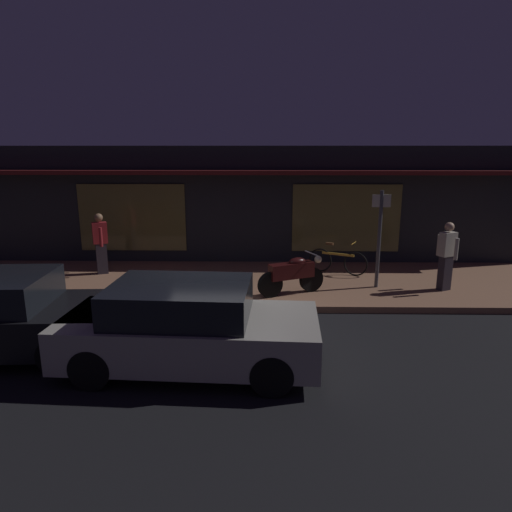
{
  "coord_description": "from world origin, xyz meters",
  "views": [
    {
      "loc": [
        0.75,
        -8.29,
        3.51
      ],
      "look_at": [
        0.56,
        2.4,
        0.95
      ],
      "focal_mm": 31.46,
      "sensor_mm": 36.0,
      "label": 1
    }
  ],
  "objects": [
    {
      "name": "bicycle_parked",
      "position": [
        2.78,
        3.7,
        0.51
      ],
      "size": [
        1.51,
        0.77,
        0.91
      ],
      "color": "black",
      "rests_on": "sidewalk_slab"
    },
    {
      "name": "storefront_building",
      "position": [
        0.0,
        6.39,
        1.8
      ],
      "size": [
        18.0,
        3.3,
        3.6
      ],
      "color": "black",
      "rests_on": "ground_plane"
    },
    {
      "name": "person_bystander",
      "position": [
        5.16,
        2.28,
        1.03
      ],
      "size": [
        0.44,
        0.59,
        1.67
      ],
      "color": "#28232D",
      "rests_on": "sidewalk_slab"
    },
    {
      "name": "ground_plane",
      "position": [
        0.0,
        0.0,
        0.0
      ],
      "size": [
        60.0,
        60.0,
        0.0
      ],
      "primitive_type": "plane",
      "color": "black"
    },
    {
      "name": "motorcycle",
      "position": [
        1.43,
        1.88,
        0.65
      ],
      "size": [
        1.59,
        0.89,
        0.97
      ],
      "color": "black",
      "rests_on": "sidewalk_slab"
    },
    {
      "name": "person_photographer",
      "position": [
        -3.71,
        3.6,
        1.03
      ],
      "size": [
        0.44,
        0.59,
        1.67
      ],
      "color": "#28232D",
      "rests_on": "sidewalk_slab"
    },
    {
      "name": "sign_post",
      "position": [
        3.56,
        2.48,
        1.51
      ],
      "size": [
        0.44,
        0.09,
        2.4
      ],
      "color": "#47474C",
      "rests_on": "sidewalk_slab"
    },
    {
      "name": "parked_car_across",
      "position": [
        -0.47,
        -1.52,
        0.7
      ],
      "size": [
        4.19,
        1.97,
        1.42
      ],
      "color": "black",
      "rests_on": "ground_plane"
    },
    {
      "name": "sidewalk_slab",
      "position": [
        0.0,
        3.0,
        0.07
      ],
      "size": [
        18.0,
        4.0,
        0.15
      ],
      "primitive_type": "cube",
      "color": "#8C6047",
      "rests_on": "ground_plane"
    }
  ]
}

